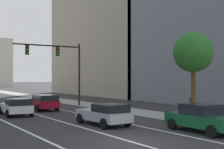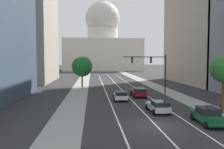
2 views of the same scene
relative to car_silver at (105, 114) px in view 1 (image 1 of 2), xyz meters
name	(u,v)px [view 1 (image 1 of 2)]	position (x,y,z in m)	size (l,w,h in m)	color
sidewalk_right	(41,98)	(6.61, 29.92, -0.73)	(3.42, 130.00, 0.01)	gray
lane_stripe_center	(2,104)	(-1.64, 19.92, -0.72)	(0.16, 90.00, 0.01)	white
lane_stripe_right	(30,103)	(1.63, 19.92, -0.72)	(0.16, 90.00, 0.01)	white
office_tower_far_right	(121,1)	(22.84, 32.00, 16.91)	(16.59, 29.63, 35.21)	#9E9384
car_silver	(105,114)	(0.00, 0.00, 0.00)	(2.05, 4.32, 1.39)	#B2B5BA
car_white	(16,106)	(-3.29, 8.19, 0.01)	(2.17, 4.26, 1.41)	silver
car_crimson	(42,102)	(-0.01, 11.31, 0.04)	(2.08, 4.71, 1.47)	maroon
car_green	(202,118)	(3.27, -5.02, 0.06)	(2.09, 4.36, 1.56)	#14512D
traffic_signal_mast	(60,60)	(2.94, 14.04, 4.18)	(7.36, 0.39, 6.80)	black
fire_hydrant	(219,118)	(6.09, -3.93, -0.27)	(0.26, 0.35, 0.91)	yellow
cyclist	(192,106)	(7.78, -0.04, 0.12)	(0.37, 1.70, 1.72)	black
street_tree_mid_right	(193,53)	(7.05, -0.85, 4.12)	(2.95, 2.95, 6.37)	#51381E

